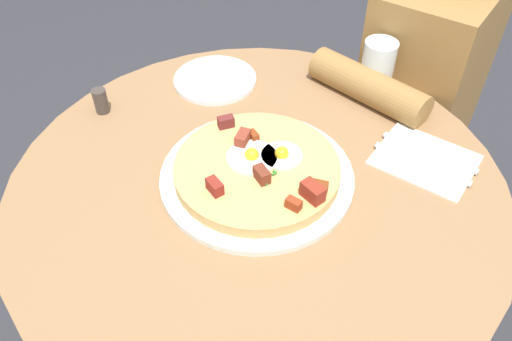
# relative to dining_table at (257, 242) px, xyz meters

# --- Properties ---
(dining_table) EXTENTS (0.87, 0.87, 0.76)m
(dining_table) POSITION_rel_dining_table_xyz_m (0.00, 0.00, 0.00)
(dining_table) COLOR olive
(dining_table) RESTS_ON ground_plane
(person_seated) EXTENTS (0.52, 0.32, 1.14)m
(person_seated) POSITION_rel_dining_table_xyz_m (0.60, -0.10, -0.07)
(person_seated) COLOR #2D2D33
(person_seated) RESTS_ON ground_plane
(pizza_plate) EXTENTS (0.34, 0.34, 0.01)m
(pizza_plate) POSITION_rel_dining_table_xyz_m (-0.00, 0.00, 0.19)
(pizza_plate) COLOR silver
(pizza_plate) RESTS_ON dining_table
(breakfast_pizza) EXTENTS (0.29, 0.29, 0.05)m
(breakfast_pizza) POSITION_rel_dining_table_xyz_m (-0.00, 0.00, 0.21)
(breakfast_pizza) COLOR tan
(breakfast_pizza) RESTS_ON pizza_plate
(bread_plate) EXTENTS (0.18, 0.18, 0.01)m
(bread_plate) POSITION_rel_dining_table_xyz_m (0.19, 0.24, 0.19)
(bread_plate) COLOR white
(bread_plate) RESTS_ON dining_table
(napkin) EXTENTS (0.14, 0.17, 0.00)m
(napkin) POSITION_rel_dining_table_xyz_m (0.21, -0.22, 0.18)
(napkin) COLOR white
(napkin) RESTS_ON dining_table
(fork) EXTENTS (0.01, 0.18, 0.00)m
(fork) POSITION_rel_dining_table_xyz_m (0.23, -0.22, 0.19)
(fork) COLOR silver
(fork) RESTS_ON napkin
(knife) EXTENTS (0.01, 0.18, 0.00)m
(knife) POSITION_rel_dining_table_xyz_m (0.19, -0.22, 0.19)
(knife) COLOR silver
(knife) RESTS_ON napkin
(water_glass) EXTENTS (0.07, 0.07, 0.11)m
(water_glass) POSITION_rel_dining_table_xyz_m (0.37, -0.05, 0.24)
(water_glass) COLOR silver
(water_glass) RESTS_ON dining_table
(pepper_shaker) EXTENTS (0.03, 0.03, 0.05)m
(pepper_shaker) POSITION_rel_dining_table_xyz_m (-0.02, 0.36, 0.21)
(pepper_shaker) COLOR #3F3833
(pepper_shaker) RESTS_ON dining_table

